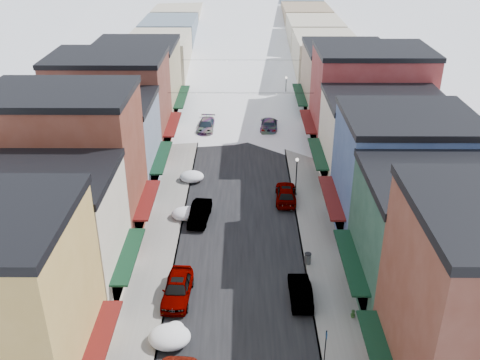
{
  "coord_description": "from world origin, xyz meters",
  "views": [
    {
      "loc": [
        0.27,
        -17.99,
        24.33
      ],
      "look_at": [
        0.0,
        24.84,
        2.85
      ],
      "focal_mm": 40.0,
      "sensor_mm": 36.0,
      "label": 1
    }
  ],
  "objects_px": {
    "car_green_sedan": "(300,291)",
    "streetlamp_near": "(297,172)",
    "car_silver_sedan": "(177,288)",
    "trash_can": "(308,258)",
    "car_dark_hatch": "(200,213)"
  },
  "relations": [
    {
      "from": "car_silver_sedan",
      "to": "trash_can",
      "type": "bearing_deg",
      "value": 25.21
    },
    {
      "from": "car_silver_sedan",
      "to": "car_green_sedan",
      "type": "bearing_deg",
      "value": 1.98
    },
    {
      "from": "car_silver_sedan",
      "to": "trash_can",
      "type": "height_order",
      "value": "car_silver_sedan"
    },
    {
      "from": "trash_can",
      "to": "car_silver_sedan",
      "type": "bearing_deg",
      "value": -157.44
    },
    {
      "from": "trash_can",
      "to": "streetlamp_near",
      "type": "height_order",
      "value": "streetlamp_near"
    },
    {
      "from": "car_silver_sedan",
      "to": "streetlamp_near",
      "type": "relative_size",
      "value": 1.24
    },
    {
      "from": "trash_can",
      "to": "streetlamp_near",
      "type": "relative_size",
      "value": 0.24
    },
    {
      "from": "car_silver_sedan",
      "to": "streetlamp_near",
      "type": "height_order",
      "value": "streetlamp_near"
    },
    {
      "from": "streetlamp_near",
      "to": "trash_can",
      "type": "bearing_deg",
      "value": -90.19
    },
    {
      "from": "car_silver_sedan",
      "to": "car_dark_hatch",
      "type": "height_order",
      "value": "car_silver_sedan"
    },
    {
      "from": "car_green_sedan",
      "to": "streetlamp_near",
      "type": "xyz_separation_m",
      "value": [
        0.99,
        15.31,
        1.87
      ]
    },
    {
      "from": "car_dark_hatch",
      "to": "streetlamp_near",
      "type": "bearing_deg",
      "value": 33.12
    },
    {
      "from": "car_dark_hatch",
      "to": "trash_can",
      "type": "height_order",
      "value": "car_dark_hatch"
    },
    {
      "from": "car_silver_sedan",
      "to": "car_dark_hatch",
      "type": "bearing_deg",
      "value": 88.46
    },
    {
      "from": "car_green_sedan",
      "to": "streetlamp_near",
      "type": "height_order",
      "value": "streetlamp_near"
    }
  ]
}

